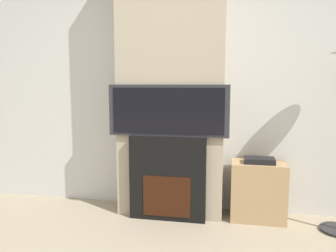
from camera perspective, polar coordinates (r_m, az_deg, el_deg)
name	(u,v)px	position (r m, az deg, el deg)	size (l,w,h in m)	color
wall_back	(175,78)	(3.40, 1.22, 8.34)	(6.00, 0.06, 2.70)	silver
chimney_breast	(171,78)	(3.20, 0.60, 8.42)	(1.02, 0.35, 2.70)	tan
fireplace	(168,178)	(3.15, 0.00, -9.07)	(0.73, 0.15, 0.80)	black
television	(168,111)	(3.03, -0.01, 2.69)	(1.13, 0.07, 0.48)	#2D2D33
media_stand	(258,190)	(3.29, 15.40, -10.70)	(0.51, 0.32, 0.61)	tan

